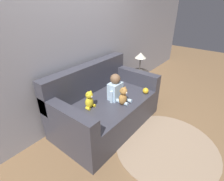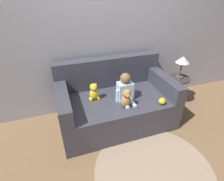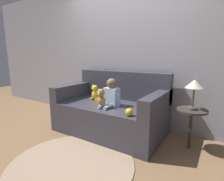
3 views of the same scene
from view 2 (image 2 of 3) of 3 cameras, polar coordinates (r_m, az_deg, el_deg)
The scene contains 9 objects.
ground_plane at distance 2.88m, azimuth 1.36°, elevation -9.97°, with size 12.00×12.00×0.00m, color brown.
wall_back at distance 2.77m, azimuth -2.51°, elevation 18.74°, with size 8.00×0.05×2.60m.
couch at distance 2.72m, azimuth 1.03°, elevation -3.93°, with size 1.69×0.96×0.95m.
person_baby at distance 2.45m, azimuth 4.39°, elevation 0.45°, with size 0.29×0.34×0.41m.
teddy_bear_brown at distance 2.32m, azimuth 4.64°, elevation -2.64°, with size 0.13×0.13×0.28m.
plush_toy_side at distance 2.49m, azimuth -5.94°, elevation -0.56°, with size 0.15×0.12×0.26m.
toy_ball at distance 2.52m, azimuth 16.05°, elevation -3.35°, with size 0.10×0.10×0.10m.
floor_rug at distance 2.35m, azimuth 13.43°, elevation -23.89°, with size 1.42×1.42×0.01m.
side_table at distance 3.15m, azimuth 21.51°, elevation 6.23°, with size 0.38×0.38×0.92m.
Camera 2 is at (-0.76, -2.03, 1.90)m, focal length 28.00 mm.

